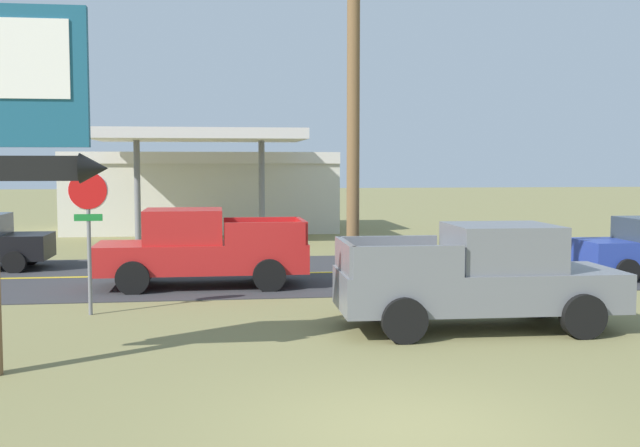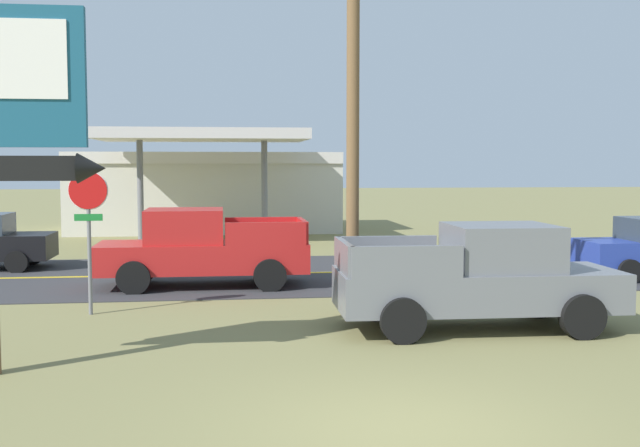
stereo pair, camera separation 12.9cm
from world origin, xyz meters
name	(u,v)px [view 2 (the right image)]	position (x,y,z in m)	size (l,w,h in m)	color
ground_plane	(406,431)	(0.00, 0.00, 0.00)	(180.00, 180.00, 0.00)	olive
road_asphalt	(298,273)	(0.00, 13.00, 0.01)	(140.00, 8.00, 0.02)	#333335
road_centre_line	(298,273)	(0.00, 13.00, 0.02)	(126.00, 0.20, 0.01)	gold
stop_sign	(89,216)	(-4.79, 7.63, 2.03)	(0.80, 0.08, 2.95)	slate
utility_pole	(353,94)	(0.55, 7.04, 4.48)	(1.63, 0.26, 8.45)	brown
gas_station	(206,189)	(-2.84, 27.72, 1.94)	(12.00, 11.50, 4.40)	beige
pickup_grey_parked_on_lawn	(480,278)	(2.67, 5.28, 0.96)	(5.24, 2.32, 1.96)	slate
pickup_red_on_road	(201,249)	(-2.64, 11.00, 0.96)	(5.20, 2.24, 1.96)	red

